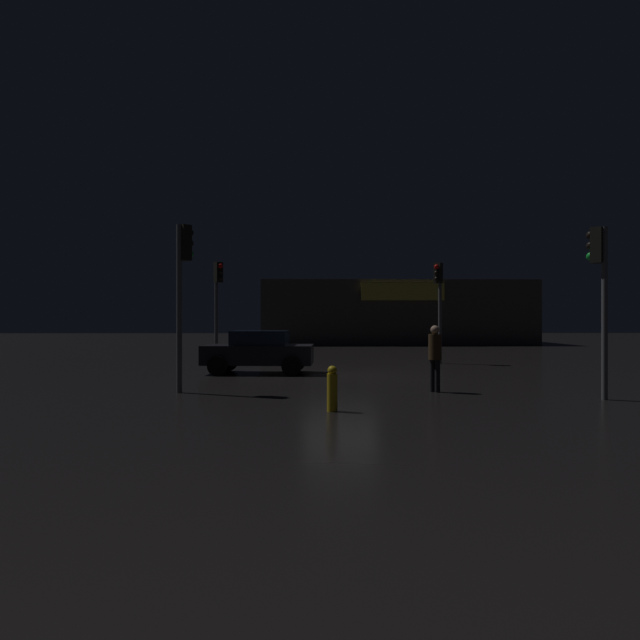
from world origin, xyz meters
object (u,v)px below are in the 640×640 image
Objects in this scene: store_building at (394,313)px; car_near at (259,351)px; traffic_signal_cross_right at (439,293)px; fire_hydrant at (332,389)px; traffic_signal_opposite at (183,274)px; traffic_signal_cross_left at (218,293)px; pedestrian at (435,353)px; traffic_signal_main at (600,276)px.

car_near is at bearing -109.09° from store_building.
fire_hydrant is (-5.21, -12.65, -2.57)m from traffic_signal_cross_right.
car_near is (1.56, 5.15, -2.32)m from traffic_signal_opposite.
store_building is 23.10m from traffic_signal_cross_left.
traffic_signal_cross_left is 13.84m from fire_hydrant.
car_near is 2.23× the size of pedestrian.
traffic_signal_cross_right is at bearing 46.54° from traffic_signal_opposite.
traffic_signal_opposite is 1.01× the size of traffic_signal_cross_right.
traffic_signal_opposite reaches higher than traffic_signal_main.
traffic_signal_main is at bearing -89.89° from store_building.
traffic_signal_opposite is 13.06m from traffic_signal_cross_right.
traffic_signal_cross_right is 2.48× the size of pedestrian.
traffic_signal_opposite is at bearing -106.89° from car_near.
traffic_signal_cross_right is 13.92m from fire_hydrant.
traffic_signal_main is 0.94× the size of traffic_signal_opposite.
car_near is (-8.70, 6.69, -2.15)m from traffic_signal_main.
store_building is at bearing 86.62° from traffic_signal_cross_right.
pedestrian is (7.23, -9.80, -2.04)m from traffic_signal_cross_left.
traffic_signal_cross_right is (-1.22, -20.63, 0.62)m from store_building.
store_building is at bearing 71.28° from traffic_signal_opposite.
traffic_signal_cross_right is at bearing 76.16° from pedestrian.
traffic_signal_cross_right is at bearing 67.63° from fire_hydrant.
traffic_signal_cross_left reaches higher than traffic_signal_cross_right.
traffic_signal_opposite is 1.12× the size of car_near.
traffic_signal_cross_right is 4.58× the size of fire_hydrant.
traffic_signal_cross_left is at bearing 126.43° from pedestrian.
store_building is 4.67× the size of traffic_signal_opposite.
traffic_signal_main is 4.33× the size of fire_hydrant.
traffic_signal_opposite reaches higher than traffic_signal_cross_right.
pedestrian is (6.63, -0.10, -2.09)m from traffic_signal_opposite.
fire_hydrant is at bearing -165.93° from traffic_signal_main.
car_near is 7.29m from pedestrian.
pedestrian is at bearing 158.30° from traffic_signal_main.
store_building is at bearing 79.07° from fire_hydrant.
fire_hydrant is at bearing -100.93° from store_building.
traffic_signal_cross_right is at bearing -1.32° from traffic_signal_cross_left.
store_building is 4.71× the size of traffic_signal_cross_right.
pedestrian is at bearing -45.99° from car_near.
store_building is 4.99× the size of traffic_signal_main.
traffic_signal_main is 1.05× the size of car_near.
store_building reaches higher than pedestrian.
pedestrian is at bearing -0.83° from traffic_signal_opposite.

